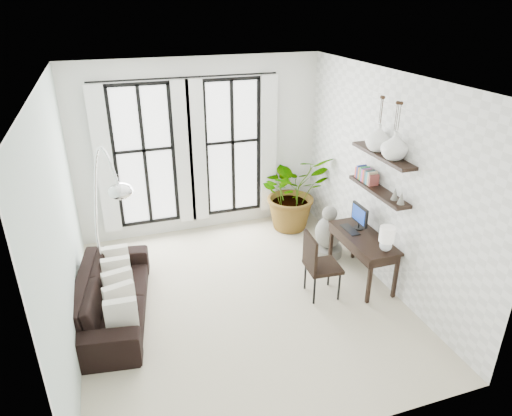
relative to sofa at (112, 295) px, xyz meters
name	(u,v)px	position (x,y,z in m)	size (l,w,h in m)	color
floor	(241,299)	(1.80, -0.23, -0.33)	(5.00, 5.00, 0.00)	beige
ceiling	(238,79)	(1.80, -0.23, 2.87)	(5.00, 5.00, 0.00)	white
wall_left	(60,226)	(-0.45, -0.23, 1.27)	(5.00, 5.00, 0.00)	#B4C9BE
wall_right	(385,182)	(4.05, -0.23, 1.27)	(5.00, 5.00, 0.00)	white
wall_back	(200,148)	(1.80, 2.27, 1.27)	(4.50, 4.50, 0.00)	white
windows	(190,153)	(1.60, 2.20, 1.23)	(3.26, 0.13, 2.65)	white
wall_shelves	(379,176)	(3.91, -0.26, 1.39)	(0.25, 1.30, 0.60)	black
sofa	(112,295)	(0.00, 0.00, 0.00)	(2.28, 0.89, 0.67)	black
throw_pillows	(118,284)	(0.10, 0.00, 0.17)	(0.40, 1.52, 0.40)	silver
plant	(293,191)	(3.43, 1.74, 0.41)	(1.34, 1.16, 1.49)	#2D7228
desk	(365,241)	(3.75, -0.35, 0.39)	(0.55, 1.30, 1.16)	black
desk_chair	(317,262)	(2.90, -0.48, 0.25)	(0.52, 0.52, 1.02)	black
arc_lamp	(104,188)	(0.10, 0.33, 1.47)	(0.74, 0.91, 2.38)	silver
buddha	(328,235)	(3.60, 0.55, 0.05)	(0.51, 0.51, 0.92)	gray
vase_a	(395,145)	(3.91, -0.55, 1.93)	(0.37, 0.37, 0.38)	white
vase_b	(379,138)	(3.91, -0.15, 1.93)	(0.37, 0.37, 0.38)	white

